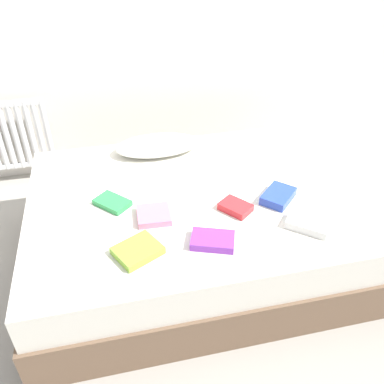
{
  "coord_description": "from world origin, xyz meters",
  "views": [
    {
      "loc": [
        -0.45,
        -1.94,
        1.93
      ],
      "look_at": [
        0.0,
        0.05,
        0.48
      ],
      "focal_mm": 38.03,
      "sensor_mm": 36.0,
      "label": 1
    }
  ],
  "objects_px": {
    "radiator": "(15,136)",
    "bed": "(194,226)",
    "pillow": "(157,145)",
    "textbook_purple": "(213,240)",
    "textbook_green": "(112,203)",
    "textbook_lime": "(138,251)",
    "textbook_white": "(308,225)",
    "textbook_pink": "(154,215)",
    "textbook_blue": "(278,196)",
    "textbook_red": "(236,207)"
  },
  "relations": [
    {
      "from": "pillow",
      "to": "textbook_pink",
      "type": "distance_m",
      "value": 0.74
    },
    {
      "from": "textbook_green",
      "to": "textbook_lime",
      "type": "xyz_separation_m",
      "value": [
        0.1,
        -0.43,
        0.0
      ]
    },
    {
      "from": "textbook_blue",
      "to": "textbook_purple",
      "type": "distance_m",
      "value": 0.55
    },
    {
      "from": "textbook_pink",
      "to": "textbook_green",
      "type": "height_order",
      "value": "textbook_pink"
    },
    {
      "from": "textbook_blue",
      "to": "textbook_white",
      "type": "relative_size",
      "value": 0.97
    },
    {
      "from": "pillow",
      "to": "textbook_purple",
      "type": "relative_size",
      "value": 2.65
    },
    {
      "from": "bed",
      "to": "textbook_white",
      "type": "distance_m",
      "value": 0.74
    },
    {
      "from": "bed",
      "to": "textbook_white",
      "type": "height_order",
      "value": "textbook_white"
    },
    {
      "from": "textbook_white",
      "to": "textbook_lime",
      "type": "distance_m",
      "value": 0.91
    },
    {
      "from": "radiator",
      "to": "textbook_green",
      "type": "height_order",
      "value": "radiator"
    },
    {
      "from": "radiator",
      "to": "textbook_blue",
      "type": "distance_m",
      "value": 2.15
    },
    {
      "from": "pillow",
      "to": "textbook_pink",
      "type": "bearing_deg",
      "value": -100.59
    },
    {
      "from": "bed",
      "to": "textbook_pink",
      "type": "bearing_deg",
      "value": -147.14
    },
    {
      "from": "textbook_pink",
      "to": "textbook_blue",
      "type": "xyz_separation_m",
      "value": [
        0.74,
        0.01,
        0.01
      ]
    },
    {
      "from": "textbook_white",
      "to": "textbook_red",
      "type": "bearing_deg",
      "value": -175.2
    },
    {
      "from": "radiator",
      "to": "textbook_pink",
      "type": "relative_size",
      "value": 3.17
    },
    {
      "from": "bed",
      "to": "radiator",
      "type": "distance_m",
      "value": 1.69
    },
    {
      "from": "textbook_red",
      "to": "textbook_purple",
      "type": "relative_size",
      "value": 0.77
    },
    {
      "from": "bed",
      "to": "textbook_green",
      "type": "xyz_separation_m",
      "value": [
        -0.48,
        -0.0,
        0.27
      ]
    },
    {
      "from": "textbook_green",
      "to": "textbook_white",
      "type": "height_order",
      "value": "textbook_white"
    },
    {
      "from": "textbook_purple",
      "to": "pillow",
      "type": "bearing_deg",
      "value": 117.32
    },
    {
      "from": "textbook_red",
      "to": "radiator",
      "type": "bearing_deg",
      "value": -173.75
    },
    {
      "from": "bed",
      "to": "textbook_white",
      "type": "bearing_deg",
      "value": -40.17
    },
    {
      "from": "radiator",
      "to": "textbook_red",
      "type": "distance_m",
      "value": 1.97
    },
    {
      "from": "textbook_blue",
      "to": "textbook_white",
      "type": "height_order",
      "value": "textbook_blue"
    },
    {
      "from": "textbook_purple",
      "to": "textbook_green",
      "type": "height_order",
      "value": "textbook_purple"
    },
    {
      "from": "textbook_purple",
      "to": "textbook_blue",
      "type": "bearing_deg",
      "value": 50.68
    },
    {
      "from": "textbook_pink",
      "to": "textbook_red",
      "type": "bearing_deg",
      "value": -1.4
    },
    {
      "from": "textbook_blue",
      "to": "bed",
      "type": "bearing_deg",
      "value": 116.2
    },
    {
      "from": "pillow",
      "to": "textbook_green",
      "type": "bearing_deg",
      "value": -122.39
    },
    {
      "from": "textbook_lime",
      "to": "textbook_red",
      "type": "bearing_deg",
      "value": -5.72
    },
    {
      "from": "radiator",
      "to": "textbook_blue",
      "type": "relative_size",
      "value": 2.68
    },
    {
      "from": "textbook_pink",
      "to": "textbook_green",
      "type": "relative_size",
      "value": 0.91
    },
    {
      "from": "pillow",
      "to": "textbook_purple",
      "type": "bearing_deg",
      "value": -82.71
    },
    {
      "from": "textbook_purple",
      "to": "bed",
      "type": "bearing_deg",
      "value": 109.34
    },
    {
      "from": "pillow",
      "to": "textbook_blue",
      "type": "height_order",
      "value": "pillow"
    },
    {
      "from": "pillow",
      "to": "textbook_white",
      "type": "relative_size",
      "value": 2.64
    },
    {
      "from": "textbook_pink",
      "to": "radiator",
      "type": "bearing_deg",
      "value": 126.35
    },
    {
      "from": "textbook_red",
      "to": "textbook_lime",
      "type": "height_order",
      "value": "textbook_red"
    },
    {
      "from": "textbook_purple",
      "to": "textbook_lime",
      "type": "xyz_separation_m",
      "value": [
        -0.38,
        0.01,
        -0.0
      ]
    },
    {
      "from": "pillow",
      "to": "textbook_blue",
      "type": "bearing_deg",
      "value": -49.8
    },
    {
      "from": "radiator",
      "to": "textbook_lime",
      "type": "bearing_deg",
      "value": -64.13
    },
    {
      "from": "textbook_red",
      "to": "textbook_pink",
      "type": "bearing_deg",
      "value": -132.27
    },
    {
      "from": "radiator",
      "to": "textbook_lime",
      "type": "xyz_separation_m",
      "value": [
        0.79,
        -1.64,
        0.1
      ]
    },
    {
      "from": "bed",
      "to": "textbook_pink",
      "type": "distance_m",
      "value": 0.42
    },
    {
      "from": "textbook_pink",
      "to": "textbook_green",
      "type": "bearing_deg",
      "value": 144.82
    },
    {
      "from": "textbook_blue",
      "to": "textbook_purple",
      "type": "height_order",
      "value": "textbook_blue"
    },
    {
      "from": "radiator",
      "to": "bed",
      "type": "bearing_deg",
      "value": -45.43
    },
    {
      "from": "pillow",
      "to": "textbook_lime",
      "type": "relative_size",
      "value": 2.69
    },
    {
      "from": "textbook_pink",
      "to": "textbook_purple",
      "type": "distance_m",
      "value": 0.38
    }
  ]
}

